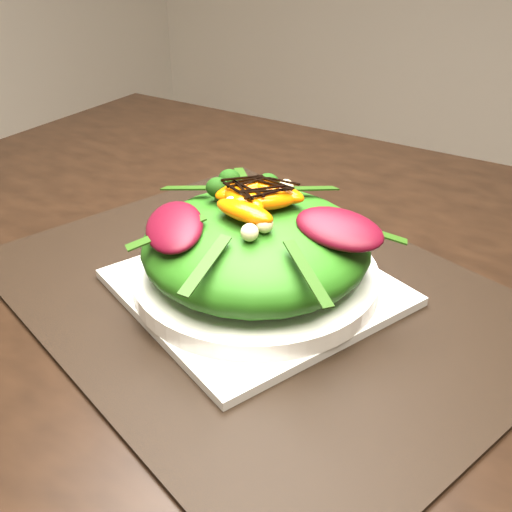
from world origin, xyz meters
The scene contains 10 objects.
dining_table centered at (0.00, 0.00, 0.73)m, with size 1.60×0.90×0.75m, color black.
placemat centered at (-0.15, -0.08, 0.75)m, with size 0.56×0.42×0.00m, color black.
plate_base centered at (-0.15, -0.08, 0.76)m, with size 0.25×0.25×0.01m, color silver.
salad_bowl centered at (-0.15, -0.08, 0.77)m, with size 0.26×0.26×0.02m, color white.
lettuce_mound centered at (-0.15, -0.08, 0.81)m, with size 0.24×0.24×0.08m, color #286012.
radicchio_leaf centered at (-0.07, -0.06, 0.85)m, with size 0.09×0.06×0.02m, color #420712.
orange_segment centered at (-0.15, -0.06, 0.86)m, with size 0.07×0.03×0.02m, color #CE5103.
broccoli_floret centered at (-0.22, -0.05, 0.86)m, with size 0.03×0.03×0.03m, color black.
macadamia_nut centered at (-0.13, -0.11, 0.86)m, with size 0.02×0.02×0.02m, color beige.
balsamic_drizzle centered at (-0.15, -0.06, 0.87)m, with size 0.05×0.00×0.00m, color black.
Camera 1 is at (0.13, -0.53, 1.11)m, focal length 42.00 mm.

